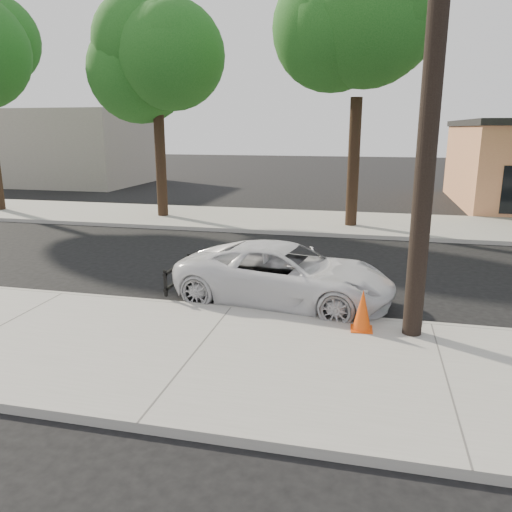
{
  "coord_description": "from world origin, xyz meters",
  "views": [
    {
      "loc": [
        2.75,
        -11.63,
        3.79
      ],
      "look_at": [
        0.28,
        -1.03,
        1.0
      ],
      "focal_mm": 35.0,
      "sensor_mm": 36.0,
      "label": 1
    }
  ],
  "objects": [
    {
      "name": "utility_pole",
      "position": [
        3.6,
        -2.7,
        4.7
      ],
      "size": [
        1.4,
        0.34,
        9.0
      ],
      "color": "black",
      "rests_on": "near_sidewalk"
    },
    {
      "name": "tree_b",
      "position": [
        -5.81,
        8.06,
        6.15
      ],
      "size": [
        4.34,
        4.2,
        8.45
      ],
      "color": "black",
      "rests_on": "far_sidewalk"
    },
    {
      "name": "ground",
      "position": [
        0.0,
        0.0,
        0.0
      ],
      "size": [
        120.0,
        120.0,
        0.0
      ],
      "primitive_type": "plane",
      "color": "black",
      "rests_on": "ground"
    },
    {
      "name": "police_cruiser",
      "position": [
        0.98,
        -1.19,
        0.66
      ],
      "size": [
        5.03,
        2.82,
        1.33
      ],
      "primitive_type": "imported",
      "rotation": [
        0.0,
        0.0,
        1.44
      ],
      "color": "silver",
      "rests_on": "ground"
    },
    {
      "name": "building_far",
      "position": [
        -20.0,
        20.0,
        2.5
      ],
      "size": [
        14.0,
        8.0,
        5.0
      ],
      "primitive_type": "cube",
      "color": "gray",
      "rests_on": "ground"
    },
    {
      "name": "curb_near",
      "position": [
        0.0,
        -2.1,
        0.07
      ],
      "size": [
        90.0,
        0.12,
        0.16
      ],
      "primitive_type": "cube",
      "color": "#9E9B93",
      "rests_on": "ground"
    },
    {
      "name": "traffic_cone",
      "position": [
        2.7,
        -2.74,
        0.52
      ],
      "size": [
        0.42,
        0.42,
        0.78
      ],
      "rotation": [
        0.0,
        0.0,
        0.05
      ],
      "color": "#E94A0C",
      "rests_on": "near_sidewalk"
    },
    {
      "name": "tree_c",
      "position": [
        2.22,
        7.64,
        6.91
      ],
      "size": [
        4.96,
        4.8,
        9.55
      ],
      "color": "black",
      "rests_on": "far_sidewalk"
    },
    {
      "name": "far_sidewalk",
      "position": [
        0.0,
        8.5,
        0.07
      ],
      "size": [
        90.0,
        5.0,
        0.15
      ],
      "primitive_type": "cube",
      "color": "gray",
      "rests_on": "ground"
    },
    {
      "name": "near_sidewalk",
      "position": [
        0.0,
        -4.3,
        0.07
      ],
      "size": [
        90.0,
        4.4,
        0.15
      ],
      "primitive_type": "cube",
      "color": "gray",
      "rests_on": "ground"
    }
  ]
}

